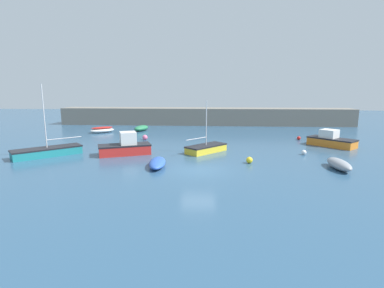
% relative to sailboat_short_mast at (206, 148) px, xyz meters
% --- Properties ---
extents(ground_plane, '(120.00, 120.00, 0.20)m').
position_rel_sailboat_short_mast_xyz_m(ground_plane, '(-0.45, -6.21, -0.46)').
color(ground_plane, '#2D5170').
extents(harbor_breakwater, '(46.25, 3.77, 2.67)m').
position_rel_sailboat_short_mast_xyz_m(harbor_breakwater, '(-0.45, 21.09, 0.97)').
color(harbor_breakwater, slate).
rests_on(harbor_breakwater, ground_plane).
extents(sailboat_short_mast, '(3.99, 4.13, 4.82)m').
position_rel_sailboat_short_mast_xyz_m(sailboat_short_mast, '(0.00, 0.00, 0.00)').
color(sailboat_short_mast, yellow).
rests_on(sailboat_short_mast, ground_plane).
extents(rowboat_white_midwater, '(2.19, 3.28, 0.74)m').
position_rel_sailboat_short_mast_xyz_m(rowboat_white_midwater, '(-9.23, 13.50, 0.01)').
color(rowboat_white_midwater, '#287A4C').
rests_on(rowboat_white_midwater, ground_plane).
extents(rowboat_with_red_cover, '(3.38, 2.99, 0.77)m').
position_rel_sailboat_short_mast_xyz_m(rowboat_with_red_cover, '(-14.05, 11.42, 0.02)').
color(rowboat_with_red_cover, white).
rests_on(rowboat_with_red_cover, ground_plane).
extents(sailboat_tall_mast, '(5.34, 5.08, 6.25)m').
position_rel_sailboat_short_mast_xyz_m(sailboat_tall_mast, '(-13.89, -2.49, 0.04)').
color(sailboat_tall_mast, teal).
rests_on(sailboat_tall_mast, ground_plane).
extents(motorboat_grey_hull, '(4.53, 4.58, 1.69)m').
position_rel_sailboat_short_mast_xyz_m(motorboat_grey_hull, '(12.74, 3.72, 0.25)').
color(motorboat_grey_hull, orange).
rests_on(motorboat_grey_hull, ground_plane).
extents(open_tender_yellow, '(1.29, 3.23, 0.73)m').
position_rel_sailboat_short_mast_xyz_m(open_tender_yellow, '(9.89, -5.27, 0.00)').
color(open_tender_yellow, gray).
rests_on(open_tender_yellow, ground_plane).
extents(rowboat_blue_near, '(1.49, 3.52, 0.59)m').
position_rel_sailboat_short_mast_xyz_m(rowboat_blue_near, '(-3.62, -5.41, -0.07)').
color(rowboat_blue_near, '#2D56B7').
rests_on(rowboat_blue_near, ground_plane).
extents(cabin_cruiser_white, '(4.91, 3.42, 2.03)m').
position_rel_sailboat_short_mast_xyz_m(cabin_cruiser_white, '(-7.21, -1.39, 0.33)').
color(cabin_cruiser_white, red).
rests_on(cabin_cruiser_white, ground_plane).
extents(mooring_buoy_yellow, '(0.52, 0.52, 0.52)m').
position_rel_sailboat_short_mast_xyz_m(mooring_buoy_yellow, '(3.51, -3.94, -0.11)').
color(mooring_buoy_yellow, yellow).
rests_on(mooring_buoy_yellow, ground_plane).
extents(mooring_buoy_red, '(0.43, 0.43, 0.43)m').
position_rel_sailboat_short_mast_xyz_m(mooring_buoy_red, '(10.52, 7.26, -0.15)').
color(mooring_buoy_red, red).
rests_on(mooring_buoy_red, ground_plane).
extents(mooring_buoy_pink, '(0.60, 0.60, 0.60)m').
position_rel_sailboat_short_mast_xyz_m(mooring_buoy_pink, '(-7.11, 6.10, -0.07)').
color(mooring_buoy_pink, '#EA668C').
rests_on(mooring_buoy_pink, ground_plane).
extents(mooring_buoy_white, '(0.44, 0.44, 0.44)m').
position_rel_sailboat_short_mast_xyz_m(mooring_buoy_white, '(8.77, -0.57, -0.15)').
color(mooring_buoy_white, white).
rests_on(mooring_buoy_white, ground_plane).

